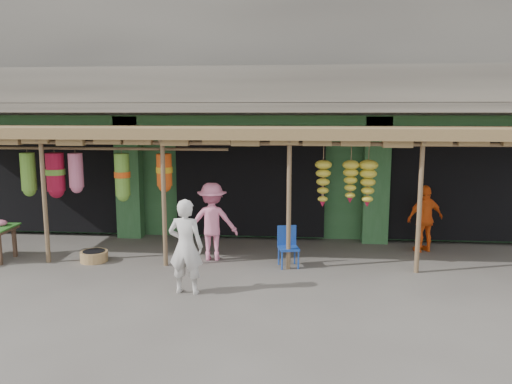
# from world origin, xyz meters

# --- Properties ---
(ground) EXTENTS (80.00, 80.00, 0.00)m
(ground) POSITION_xyz_m (0.00, 0.00, 0.00)
(ground) COLOR #514C47
(ground) RESTS_ON ground
(building) EXTENTS (16.40, 6.80, 7.00)m
(building) POSITION_xyz_m (-0.00, 4.87, 3.37)
(building) COLOR gray
(building) RESTS_ON ground
(awning) EXTENTS (14.00, 2.70, 2.79)m
(awning) POSITION_xyz_m (-0.16, 0.80, 2.57)
(awning) COLOR brown
(awning) RESTS_ON ground
(blue_chair) EXTENTS (0.47, 0.48, 0.82)m
(blue_chair) POSITION_xyz_m (0.98, 0.00, 0.46)
(blue_chair) COLOR #183F9F
(blue_chair) RESTS_ON ground
(basket_mid) EXTENTS (0.74, 0.74, 0.22)m
(basket_mid) POSITION_xyz_m (-3.07, -0.06, 0.11)
(basket_mid) COLOR olive
(basket_mid) RESTS_ON ground
(person_front) EXTENTS (0.64, 0.45, 1.65)m
(person_front) POSITION_xyz_m (-0.72, -1.70, 0.83)
(person_front) COLOR silver
(person_front) RESTS_ON ground
(person_vendor) EXTENTS (0.95, 0.67, 1.50)m
(person_vendor) POSITION_xyz_m (4.00, 1.35, 0.75)
(person_vendor) COLOR #F15C16
(person_vendor) RESTS_ON ground
(person_shopper) EXTENTS (1.10, 0.68, 1.64)m
(person_shopper) POSITION_xyz_m (-0.62, 0.31, 0.82)
(person_shopper) COLOR pink
(person_shopper) RESTS_ON ground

